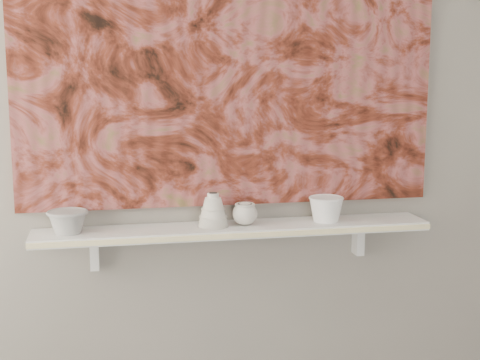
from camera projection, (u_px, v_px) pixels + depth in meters
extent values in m
plane|color=gray|center=(229.00, 105.00, 2.38)|extent=(3.60, 0.00, 3.60)
cube|color=white|center=(235.00, 229.00, 2.36)|extent=(1.40, 0.18, 0.03)
cube|color=#F5E5A3|center=(240.00, 236.00, 2.27)|extent=(1.40, 0.01, 0.02)
cube|color=white|center=(94.00, 252.00, 2.34)|extent=(0.03, 0.06, 0.12)
cube|color=white|center=(358.00, 239.00, 2.53)|extent=(0.03, 0.06, 0.12)
cube|color=maroon|center=(230.00, 50.00, 2.34)|extent=(1.50, 0.02, 1.10)
cube|color=black|center=(351.00, 136.00, 2.46)|extent=(0.09, 0.00, 0.08)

